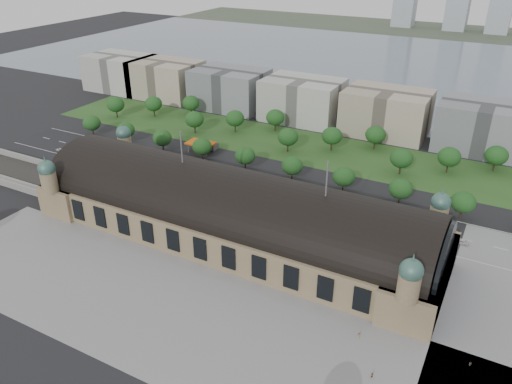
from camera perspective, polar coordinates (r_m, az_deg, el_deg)
The scene contains 56 objects.
ground at distance 184.15m, azimuth -2.79°, elevation -5.10°, with size 900.00×900.00×0.00m, color black.
station at distance 178.86m, azimuth -2.86°, elevation -2.32°, with size 150.00×48.40×44.30m.
track_cutting at distance 251.32m, azimuth -25.19°, elevation 1.64°, with size 70.00×24.00×3.10m.
plaza_south at distance 150.49m, azimuth -8.23°, elevation -13.96°, with size 190.00×48.00×0.12m, color gray.
road_slab at distance 221.55m, azimuth -2.23°, elevation 0.86°, with size 260.00×26.00×0.10m, color black.
grass_belt at distance 264.38m, azimuth 4.75°, elevation 5.31°, with size 300.00×45.00×0.10m, color #2E4F1F.
petrol_station at distance 258.04m, azimuth -5.72°, elevation 5.41°, with size 14.00×13.00×5.05m.
lake at distance 449.20m, azimuth 17.56°, elevation 13.40°, with size 700.00×320.00×0.08m, color slate.
far_shore at distance 643.46m, azimuth 21.54°, elevation 16.70°, with size 700.00×120.00×0.14m, color #44513D.
office_0 at distance 375.74m, azimuth -15.20°, elevation 13.06°, with size 45.00×32.00×24.00m, color beige.
office_1 at distance 350.26m, azimuth -10.22°, elevation 12.57°, with size 45.00×32.00×24.00m, color #B6A58F.
office_2 at distance 322.59m, azimuth -3.02°, elevation 11.70°, with size 45.00×32.00×24.00m, color gray.
office_3 at distance 300.73m, azimuth 5.33°, elevation 10.45°, with size 45.00×32.00×24.00m, color beige.
office_4 at distance 286.03m, azimuth 14.66°, elevation 8.79°, with size 45.00×32.00×24.00m, color #B6A58F.
office_5 at distance 279.63m, azimuth 24.60°, elevation 6.76°, with size 45.00×32.00×24.00m, color gray.
tree_row_0 at distance 288.56m, azimuth -18.26°, elevation 7.50°, with size 9.60×9.60×11.52m.
tree_row_1 at distance 272.37m, azimuth -14.67°, elevation 6.84°, with size 9.60×9.60×11.52m.
tree_row_2 at distance 257.40m, azimuth -10.66°, elevation 6.08°, with size 9.60×9.60×11.52m.
tree_row_3 at distance 243.87m, azimuth -6.19°, elevation 5.19°, with size 9.60×9.60×11.52m.
tree_row_4 at distance 232.05m, azimuth -1.25°, elevation 4.17°, with size 9.60×9.60×11.52m.
tree_row_5 at distance 222.20m, azimuth 4.16°, elevation 3.01°, with size 9.60×9.60×11.52m.
tree_row_6 at distance 214.59m, azimuth 10.00°, elevation 1.72°, with size 9.60×9.60×11.52m.
tree_row_7 at distance 209.47m, azimuth 16.19°, elevation 0.34°, with size 9.60×9.60×11.52m.
tree_row_8 at distance 207.03m, azimuth 22.61°, elevation -1.09°, with size 9.60×9.60×11.52m.
tree_belt_0 at distance 315.15m, azimuth -15.74°, elevation 9.59°, with size 10.40×10.40×12.48m.
tree_belt_1 at distance 311.40m, azimuth -11.64°, elevation 9.84°, with size 10.40×10.40×12.48m.
tree_belt_2 at distance 309.25m, azimuth -7.45°, elevation 10.05°, with size 10.40×10.40×12.48m.
tree_belt_3 at distance 280.16m, azimuth -7.06°, elevation 8.24°, with size 10.40×10.40×12.48m.
tree_belt_4 at distance 279.84m, azimuth -2.41°, elevation 8.40°, with size 10.40×10.40×12.48m.
tree_belt_5 at distance 281.31m, azimuth 2.22°, elevation 8.51°, with size 10.40×10.40×12.48m.
tree_belt_6 at distance 253.29m, azimuth 3.68°, elevation 6.30°, with size 10.40×10.40×12.48m.
tree_belt_7 at distance 257.18m, azimuth 8.68°, elevation 6.37°, with size 10.40×10.40×12.48m.
tree_belt_8 at distance 262.94m, azimuth 13.50°, elevation 6.39°, with size 10.40×10.40×12.48m.
tree_belt_9 at distance 237.32m, azimuth 16.29°, elevation 3.73°, with size 10.40×10.40×12.48m.
tree_belt_10 at distance 245.91m, azimuth 21.22°, elevation 3.77°, with size 10.40×10.40×12.48m.
tree_belt_11 at distance 256.19m, azimuth 25.80°, elevation 3.79°, with size 10.40×10.40×12.48m.
traffic_car_0 at distance 275.12m, azimuth -21.51°, elevation 4.52°, with size 1.88×4.68×1.59m, color silver.
traffic_car_1 at distance 264.61m, azimuth -14.43°, elevation 4.70°, with size 1.50×4.29×1.41m, color gray.
traffic_car_2 at distance 233.65m, azimuth -9.75°, elevation 2.15°, with size 2.75×5.96×1.66m, color black.
traffic_car_3 at distance 223.74m, azimuth -0.75°, elevation 1.34°, with size 1.83×4.51×1.31m, color maroon.
traffic_car_4 at distance 202.02m, azimuth 5.53°, elevation -1.83°, with size 1.57×3.91×1.33m, color #172542.
traffic_car_5 at distance 210.32m, azimuth 12.08°, elevation -1.10°, with size 1.45×4.16×1.37m, color slate.
traffic_car_6 at distance 194.14m, azimuth 22.34°, elevation -5.25°, with size 2.53×5.49×1.53m, color white.
parked_car_0 at distance 242.86m, azimuth -15.19°, elevation 2.51°, with size 1.35×3.88×1.28m, color black.
parked_car_1 at distance 238.10m, azimuth -15.25°, elevation 2.04°, with size 2.71×5.88×1.63m, color maroon.
parked_car_2 at distance 237.95m, azimuth -14.69°, elevation 2.09°, with size 2.14×5.27×1.53m, color #1A2B4A.
parked_car_3 at distance 229.27m, azimuth -12.63°, elevation 1.33°, with size 1.65×4.10×1.40m, color #58595F.
parked_car_4 at distance 214.30m, azimuth -7.21°, elevation -0.10°, with size 1.53×4.39×1.45m, color silver.
parked_car_5 at distance 216.35m, azimuth -6.26°, elevation 0.24°, with size 2.44×5.29×1.47m, color gray.
parked_car_6 at distance 218.64m, azimuth -8.94°, elevation 0.35°, with size 1.94×4.78×1.39m, color black.
bus_west at distance 211.67m, azimuth -3.41°, elevation 0.07°, with size 3.17×13.56×3.78m, color #BB451D.
bus_mid at distance 208.46m, azimuth 1.16°, elevation -0.39°, with size 2.91×12.42×3.46m, color silver.
bus_east at distance 196.77m, azimuth 10.64°, elevation -2.73°, with size 2.77×11.84×3.30m, color #B9B4AC.
pedestrian_0 at distance 145.10m, azimuth 11.66°, elevation -15.77°, with size 0.78×0.45×1.60m, color gray.
pedestrian_1 at distance 135.53m, azimuth 13.12°, elevation -19.76°, with size 0.64×0.42×1.76m, color gray.
pedestrian_2 at distance 145.94m, azimuth 23.28°, elevation -17.58°, with size 0.76×0.44×1.57m, color gray.
Camera 1 is at (81.23, -132.66, 98.56)m, focal length 35.00 mm.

